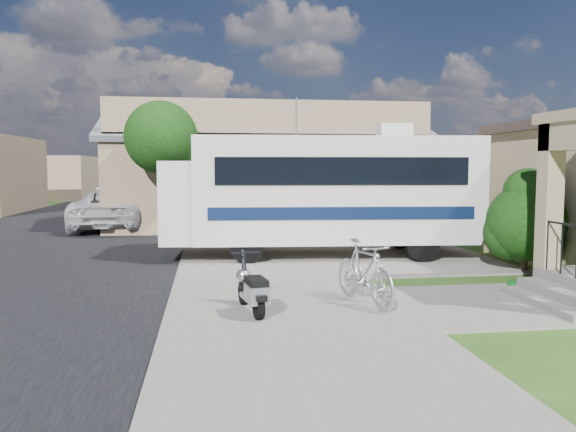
{
  "coord_description": "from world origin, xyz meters",
  "views": [
    {
      "loc": [
        -2.27,
        -9.99,
        2.4
      ],
      "look_at": [
        -0.5,
        2.5,
        1.3
      ],
      "focal_mm": 35.0,
      "sensor_mm": 36.0,
      "label": 1
    }
  ],
  "objects": [
    {
      "name": "ground",
      "position": [
        0.0,
        0.0,
        0.0
      ],
      "size": [
        120.0,
        120.0,
        0.0
      ],
      "primitive_type": "plane",
      "color": "#1D4512"
    },
    {
      "name": "street_slab",
      "position": [
        -7.5,
        10.0,
        0.01
      ],
      "size": [
        9.0,
        80.0,
        0.02
      ],
      "primitive_type": "cube",
      "color": "black",
      "rests_on": "ground"
    },
    {
      "name": "sidewalk_slab",
      "position": [
        -1.0,
        10.0,
        0.03
      ],
      "size": [
        4.0,
        80.0,
        0.06
      ],
      "primitive_type": "cube",
      "color": "slate",
      "rests_on": "ground"
    },
    {
      "name": "driveway_slab",
      "position": [
        1.5,
        4.5,
        0.03
      ],
      "size": [
        7.0,
        6.0,
        0.05
      ],
      "primitive_type": "cube",
      "color": "slate",
      "rests_on": "ground"
    },
    {
      "name": "walk_slab",
      "position": [
        3.0,
        -1.0,
        0.03
      ],
      "size": [
        4.0,
        3.0,
        0.05
      ],
      "primitive_type": "cube",
      "color": "slate",
      "rests_on": "ground"
    },
    {
      "name": "warehouse",
      "position": [
        0.0,
        13.97,
        1.99
      ],
      "size": [
        12.5,
        8.4,
        5.04
      ],
      "color": "#7B664D",
      "rests_on": "ground"
    },
    {
      "name": "distant_bldg_near",
      "position": [
        -15.0,
        34.0,
        1.6
      ],
      "size": [
        8.0,
        7.0,
        3.2
      ],
      "primitive_type": "cube",
      "color": "#7B664D",
      "rests_on": "ground"
    },
    {
      "name": "street_tree_a",
      "position": [
        -3.7,
        9.05,
        3.25
      ],
      "size": [
        2.44,
        2.4,
        4.58
      ],
      "color": "black",
      "rests_on": "ground"
    },
    {
      "name": "street_tree_b",
      "position": [
        -3.7,
        19.05,
        3.39
      ],
      "size": [
        2.44,
        2.4,
        4.73
      ],
      "color": "black",
      "rests_on": "ground"
    },
    {
      "name": "street_tree_c",
      "position": [
        -3.7,
        28.05,
        3.1
      ],
      "size": [
        2.44,
        2.4,
        4.42
      ],
      "color": "black",
      "rests_on": "ground"
    },
    {
      "name": "motorhome",
      "position": [
        0.76,
        4.62,
        1.79
      ],
      "size": [
        8.3,
        3.19,
        4.16
      ],
      "rotation": [
        0.0,
        0.0,
        -0.08
      ],
      "color": "silver",
      "rests_on": "ground"
    },
    {
      "name": "shrub",
      "position": [
        4.94,
        1.88,
        1.22
      ],
      "size": [
        1.94,
        1.85,
        2.38
      ],
      "color": "black",
      "rests_on": "ground"
    },
    {
      "name": "scooter",
      "position": [
        -1.6,
        -1.14,
        0.43
      ],
      "size": [
        0.57,
        1.44,
        0.95
      ],
      "rotation": [
        0.0,
        0.0,
        0.17
      ],
      "color": "black",
      "rests_on": "ground"
    },
    {
      "name": "bicycle",
      "position": [
        0.36,
        -0.77,
        0.55
      ],
      "size": [
        0.97,
        1.89,
        1.09
      ],
      "primitive_type": "imported",
      "rotation": [
        0.0,
        0.0,
        0.27
      ],
      "color": "#A5A7AD",
      "rests_on": "ground"
    },
    {
      "name": "pickup_truck",
      "position": [
        -5.9,
        12.42,
        0.78
      ],
      "size": [
        2.59,
        5.61,
        1.56
      ],
      "primitive_type": "imported",
      "rotation": [
        0.0,
        0.0,
        3.14
      ],
      "color": "silver",
      "rests_on": "ground"
    },
    {
      "name": "van",
      "position": [
        -6.66,
        20.37,
        0.93
      ],
      "size": [
        3.61,
        6.72,
        1.85
      ],
      "primitive_type": "imported",
      "rotation": [
        0.0,
        0.0,
        -0.17
      ],
      "color": "silver",
      "rests_on": "ground"
    },
    {
      "name": "garden_hose",
      "position": [
        3.64,
        -0.0,
        0.08
      ],
      "size": [
        0.37,
        0.37,
        0.17
      ],
      "primitive_type": "cylinder",
      "color": "#13621D",
      "rests_on": "ground"
    }
  ]
}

